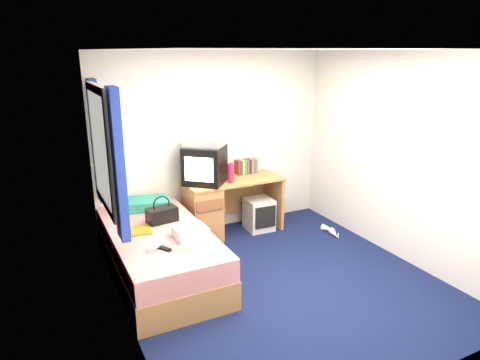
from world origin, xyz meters
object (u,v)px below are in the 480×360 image
white_heels (332,231)px  vcr (204,143)px  desk (214,206)px  magazine (140,230)px  storage_cube (259,214)px  pink_water_bottle (231,174)px  handbag (162,214)px  towel (190,232)px  aerosol_can (225,172)px  picture_frame (254,167)px  crt_tv (205,165)px  colour_swatch_fan (183,248)px  remote_control (164,248)px  water_bottle (156,245)px  bed (160,253)px  pillow (146,204)px

white_heels → vcr: bearing=155.5°
desk → magazine: 1.33m
storage_cube → pink_water_bottle: bearing=-173.4°
storage_cube → handbag: handbag is taller
desk → towel: (-0.72, -1.05, 0.19)m
aerosol_can → towel: bearing=-128.8°
vcr → picture_frame: bearing=53.4°
aerosol_can → pink_water_bottle: bearing=-95.1°
white_heels → crt_tv: bearing=155.7°
picture_frame → colour_swatch_fan: picture_frame is taller
colour_swatch_fan → white_heels: colour_swatch_fan is taller
pink_water_bottle → magazine: size_ratio=0.85×
magazine → remote_control: 0.56m
water_bottle → vcr: bearing=49.5°
pink_water_bottle → water_bottle: bearing=-141.6°
water_bottle → bed: bearing=71.7°
handbag → crt_tv: bearing=27.2°
storage_cube → magazine: (-1.77, -0.57, 0.33)m
crt_tv → water_bottle: bearing=-89.7°
pillow → pink_water_bottle: (1.09, -0.11, 0.27)m
crt_tv → water_bottle: crt_tv is taller
vcr → storage_cube: bearing=34.6°
storage_cube → pink_water_bottle: (-0.44, -0.03, 0.65)m
pillow → colour_swatch_fan: 1.26m
bed → picture_frame: (1.66, 0.90, 0.55)m
crt_tv → magazine: 1.30m
bed → storage_cube: size_ratio=4.52×
bed → crt_tv: crt_tv is taller
desk → picture_frame: 0.82m
pillow → remote_control: 1.20m
bed → storage_cube: (1.60, 0.64, -0.05)m
bed → remote_control: size_ratio=12.50×
magazine → storage_cube: bearing=17.9°
storage_cube → remote_control: size_ratio=2.76×
desk → aerosol_can: aerosol_can is taller
crt_tv → water_bottle: 1.57m
white_heels → bed: bearing=-179.1°
desk → towel: 1.29m
bed → pillow: 0.79m
desk → storage_cube: bearing=-8.5°
vcr → remote_control: (-0.93, -1.22, -0.73)m
pink_water_bottle → white_heels: (1.24, -0.57, -0.83)m
vcr → colour_swatch_fan: bearing=-78.7°
bed → remote_control: 0.56m
pillow → handbag: (0.05, -0.50, 0.03)m
pink_water_bottle → water_bottle: pink_water_bottle is taller
crt_tv → vcr: vcr is taller
white_heels → towel: bearing=-170.6°
aerosol_can → magazine: 1.58m
white_heels → aerosol_can: bearing=147.0°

